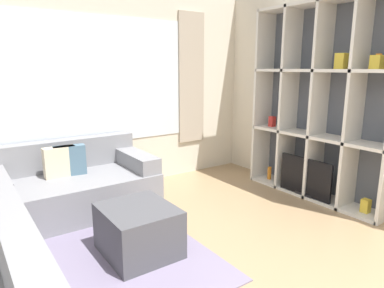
{
  "coord_description": "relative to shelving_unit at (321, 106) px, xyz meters",
  "views": [
    {
      "loc": [
        -1.54,
        -0.97,
        1.61
      ],
      "look_at": [
        0.41,
        1.82,
        0.85
      ],
      "focal_mm": 32.0,
      "sensor_mm": 36.0,
      "label": 1
    }
  ],
  "objects": [
    {
      "name": "couch_main",
      "position": [
        -2.68,
        1.27,
        -0.86
      ],
      "size": [
        1.76,
        0.97,
        0.78
      ],
      "color": "gray",
      "rests_on": "ground_plane"
    },
    {
      "name": "ottoman",
      "position": [
        -2.48,
        0.01,
        -0.93
      ],
      "size": [
        0.59,
        0.66,
        0.43
      ],
      "color": "#47474C",
      "rests_on": "ground_plane"
    },
    {
      "name": "area_rug",
      "position": [
        -3.08,
        0.16,
        -1.14
      ],
      "size": [
        2.27,
        2.03,
        0.01
      ],
      "primitive_type": "cube",
      "color": "slate",
      "rests_on": "ground_plane"
    },
    {
      "name": "shelving_unit",
      "position": [
        0.0,
        0.0,
        0.0
      ],
      "size": [
        0.37,
        1.86,
        2.37
      ],
      "color": "#515660",
      "rests_on": "ground_plane"
    },
    {
      "name": "wall_right",
      "position": [
        0.19,
        0.11,
        0.2
      ],
      "size": [
        0.07,
        4.51,
        2.7
      ],
      "primitive_type": "cube",
      "color": "beige",
      "rests_on": "ground_plane"
    },
    {
      "name": "wall_back",
      "position": [
        -2.13,
        1.8,
        0.21
      ],
      "size": [
        5.77,
        0.11,
        2.7
      ],
      "color": "beige",
      "rests_on": "ground_plane"
    }
  ]
}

